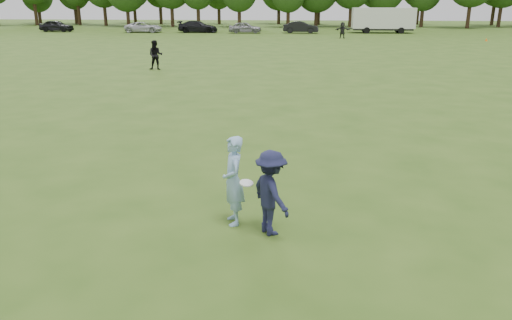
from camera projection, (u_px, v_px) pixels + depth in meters
The scene contains 13 objects.
ground at pixel (288, 242), 9.40m from camera, with size 200.00×200.00×0.00m, color #314E16.
thrower at pixel (233, 181), 9.93m from camera, with size 0.67×0.44×1.82m, color #8CB3D9.
defender at pixel (271, 193), 9.52m from camera, with size 1.08×0.62×1.68m, color #1B1D3B.
player_far_a at pixel (156, 55), 31.77m from camera, with size 0.90×0.70×1.85m, color black.
player_far_d at pixel (342, 30), 56.97m from camera, with size 1.67×0.53×1.81m, color #262626.
car_a at pixel (56, 26), 68.23m from camera, with size 1.84×4.57×1.56m, color black.
car_c at pixel (144, 27), 66.72m from camera, with size 2.27×4.93×1.37m, color silver.
car_d at pixel (198, 27), 66.52m from camera, with size 2.14×5.25×1.52m, color black.
car_e at pixel (245, 27), 65.35m from camera, with size 1.72×4.27×1.46m, color gray.
car_f at pixel (301, 27), 65.34m from camera, with size 1.60×4.58×1.51m, color black.
field_cone at pixel (486, 40), 53.44m from camera, with size 0.28×0.28×0.30m, color orange.
disc_in_play at pixel (246, 183), 9.63m from camera, with size 0.32×0.32×0.09m.
cargo_trailer at pixel (383, 19), 65.36m from camera, with size 9.00×2.75×3.20m.
Camera 1 is at (0.09, -8.48, 4.38)m, focal length 35.00 mm.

